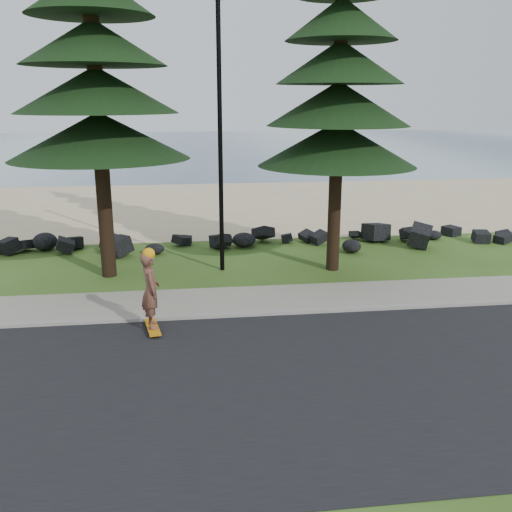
{
  "coord_description": "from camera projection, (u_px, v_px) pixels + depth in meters",
  "views": [
    {
      "loc": [
        -1.14,
        -14.22,
        5.31
      ],
      "look_at": [
        0.68,
        0.0,
        1.31
      ],
      "focal_mm": 40.0,
      "sensor_mm": 36.0,
      "label": 1
    }
  ],
  "objects": [
    {
      "name": "ocean",
      "position": [
        192.0,
        146.0,
        63.88
      ],
      "size": [
        160.0,
        58.0,
        0.01
      ],
      "primitive_type": "cube",
      "color": "#3C5673",
      "rests_on": "ground"
    },
    {
      "name": "skateboarder",
      "position": [
        151.0,
        290.0,
        13.14
      ],
      "size": [
        0.54,
        1.11,
        2.01
      ],
      "rotation": [
        0.0,
        0.0,
        1.75
      ],
      "color": "orange",
      "rests_on": "ground"
    },
    {
      "name": "sidewalk",
      "position": [
        230.0,
        300.0,
        15.33
      ],
      "size": [
        160.0,
        2.0,
        0.08
      ],
      "primitive_type": "cube",
      "color": "gray",
      "rests_on": "ground"
    },
    {
      "name": "lamp_post",
      "position": [
        220.0,
        138.0,
        17.1
      ],
      "size": [
        0.25,
        0.14,
        8.14
      ],
      "color": "black",
      "rests_on": "ground"
    },
    {
      "name": "beach_sand",
      "position": [
        207.0,
        205.0,
        29.0
      ],
      "size": [
        160.0,
        15.0,
        0.01
      ],
      "primitive_type": "cube",
      "color": "tan",
      "rests_on": "ground"
    },
    {
      "name": "road",
      "position": [
        251.0,
        386.0,
        10.85
      ],
      "size": [
        160.0,
        7.0,
        0.02
      ],
      "primitive_type": "cube",
      "color": "black",
      "rests_on": "ground"
    },
    {
      "name": "seawall_boulders",
      "position": [
        218.0,
        250.0,
        20.5
      ],
      "size": [
        60.0,
        2.4,
        1.1
      ],
      "primitive_type": null,
      "color": "black",
      "rests_on": "ground"
    },
    {
      "name": "kerb",
      "position": [
        234.0,
        315.0,
        14.28
      ],
      "size": [
        160.0,
        0.2,
        0.1
      ],
      "primitive_type": "cube",
      "color": "gray",
      "rests_on": "ground"
    },
    {
      "name": "ground",
      "position": [
        231.0,
        304.0,
        15.15
      ],
      "size": [
        160.0,
        160.0,
        0.0
      ],
      "primitive_type": "plane",
      "color": "#344E18",
      "rests_on": "ground"
    }
  ]
}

